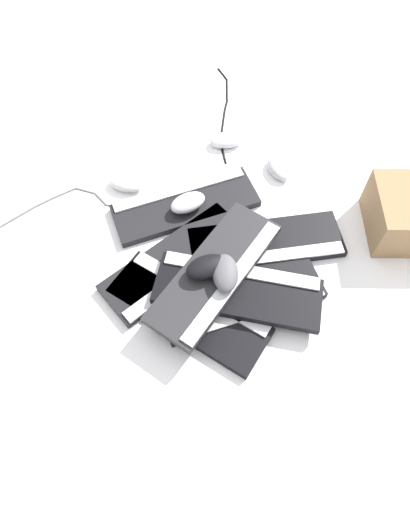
# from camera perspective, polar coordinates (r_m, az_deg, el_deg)

# --- Properties ---
(ground_plane) EXTENTS (3.20, 3.20, 0.00)m
(ground_plane) POSITION_cam_1_polar(r_m,az_deg,el_deg) (1.30, -2.09, -1.13)
(ground_plane) COLOR white
(keyboard_0) EXTENTS (0.40, 0.43, 0.03)m
(keyboard_0) POSITION_cam_1_polar(r_m,az_deg,el_deg) (1.29, -3.60, -0.83)
(keyboard_0) COLOR black
(keyboard_0) RESTS_ON ground
(keyboard_1) EXTENTS (0.46, 0.31, 0.03)m
(keyboard_1) POSITION_cam_1_polar(r_m,az_deg,el_deg) (1.22, -1.99, -6.76)
(keyboard_1) COLOR black
(keyboard_1) RESTS_ON ground
(keyboard_2) EXTENTS (0.46, 0.34, 0.03)m
(keyboard_2) POSITION_cam_1_polar(r_m,az_deg,el_deg) (1.24, 4.64, -5.11)
(keyboard_2) COLOR black
(keyboard_2) RESTS_ON ground
(keyboard_3) EXTENTS (0.46, 0.28, 0.03)m
(keyboard_3) POSITION_cam_1_polar(r_m,az_deg,el_deg) (1.33, 7.65, 1.58)
(keyboard_3) COLOR black
(keyboard_3) RESTS_ON ground
(keyboard_4) EXTENTS (0.46, 0.35, 0.03)m
(keyboard_4) POSITION_cam_1_polar(r_m,az_deg,el_deg) (1.40, -2.49, 6.42)
(keyboard_4) COLOR black
(keyboard_4) RESTS_ON ground
(keyboard_5) EXTENTS (0.44, 0.16, 0.03)m
(keyboard_5) POSITION_cam_1_polar(r_m,az_deg,el_deg) (1.21, 4.12, -4.30)
(keyboard_5) COLOR black
(keyboard_5) RESTS_ON keyboard_2
(keyboard_6) EXTENTS (0.32, 0.46, 0.03)m
(keyboard_6) POSITION_cam_1_polar(r_m,az_deg,el_deg) (1.20, 1.40, -2.05)
(keyboard_6) COLOR #232326
(keyboard_6) RESTS_ON keyboard_5
(mouse_0) EXTENTS (0.11, 0.13, 0.04)m
(mouse_0) POSITION_cam_1_polar(r_m,az_deg,el_deg) (1.51, 9.22, 10.85)
(mouse_0) COLOR #B7B7BC
(mouse_0) RESTS_ON ground
(mouse_1) EXTENTS (0.13, 0.12, 0.04)m
(mouse_1) POSITION_cam_1_polar(r_m,az_deg,el_deg) (1.36, -2.15, 6.69)
(mouse_1) COLOR #B7B7BC
(mouse_1) RESTS_ON keyboard_4
(mouse_2) EXTENTS (0.09, 0.12, 0.04)m
(mouse_2) POSITION_cam_1_polar(r_m,az_deg,el_deg) (1.16, 2.54, -2.12)
(mouse_2) COLOR #4C4C51
(mouse_2) RESTS_ON keyboard_6
(mouse_3) EXTENTS (0.12, 0.08, 0.04)m
(mouse_3) POSITION_cam_1_polar(r_m,az_deg,el_deg) (1.47, -9.86, 8.99)
(mouse_3) COLOR silver
(mouse_3) RESTS_ON ground
(mouse_4) EXTENTS (0.12, 0.09, 0.04)m
(mouse_4) POSITION_cam_1_polar(r_m,az_deg,el_deg) (1.58, 2.64, 14.27)
(mouse_4) COLOR silver
(mouse_4) RESTS_ON ground
(mouse_5) EXTENTS (0.13, 0.11, 0.04)m
(mouse_5) POSITION_cam_1_polar(r_m,az_deg,el_deg) (1.17, 0.16, -1.35)
(mouse_5) COLOR black
(mouse_5) RESTS_ON keyboard_6
(mouse_6) EXTENTS (0.13, 0.10, 0.04)m
(mouse_6) POSITION_cam_1_polar(r_m,az_deg,el_deg) (1.19, -0.34, -5.50)
(mouse_6) COLOR silver
(mouse_6) RESTS_ON keyboard_1
(cable_0) EXTENTS (0.73, 0.19, 0.01)m
(cable_0) POSITION_cam_1_polar(r_m,az_deg,el_deg) (1.53, -22.09, 6.28)
(cable_0) COLOR #59595B
(cable_0) RESTS_ON ground
(cable_1) EXTENTS (0.11, 0.48, 0.01)m
(cable_1) POSITION_cam_1_polar(r_m,az_deg,el_deg) (1.70, 2.40, 17.64)
(cable_1) COLOR black
(cable_1) RESTS_ON ground
(cardboard_box) EXTENTS (0.23, 0.24, 0.14)m
(cardboard_box) POSITION_cam_1_polar(r_m,az_deg,el_deg) (1.43, 23.86, 4.85)
(cardboard_box) COLOR olive
(cardboard_box) RESTS_ON ground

